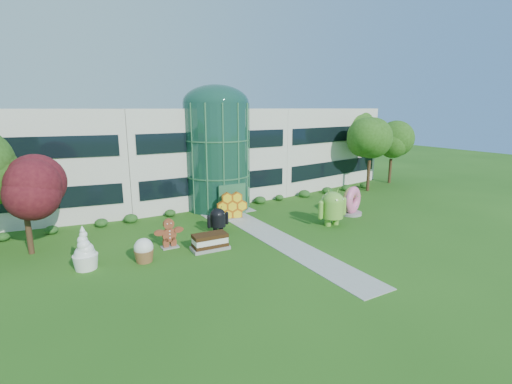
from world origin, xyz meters
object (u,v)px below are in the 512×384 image
android_black (218,218)px  donut (351,200)px  gingerbread (169,233)px  android_green (333,206)px

android_black → donut: donut is taller
donut → gingerbread: bearing=158.9°
android_green → gingerbread: android_green is taller
android_black → gingerbread: (-4.28, -1.41, -0.05)m
android_black → donut: size_ratio=0.84×
gingerbread → donut: bearing=-1.4°
gingerbread → android_green: bearing=-8.4°
android_green → android_black: android_green is taller
android_green → donut: android_green is taller
android_black → gingerbread: android_black is taller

